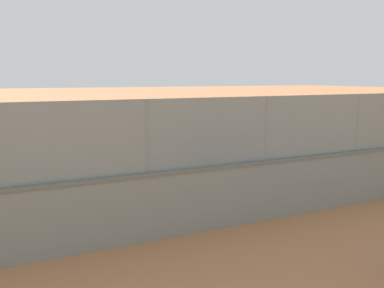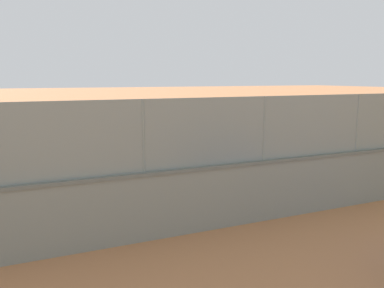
% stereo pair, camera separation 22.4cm
% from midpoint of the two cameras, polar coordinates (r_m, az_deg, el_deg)
% --- Properties ---
extents(ground_plane, '(260.00, 260.00, 0.00)m').
position_cam_midpoint_polar(ground_plane, '(23.23, -4.57, 0.25)').
color(ground_plane, '#B27247').
extents(perimeter_wall, '(32.86, 0.75, 1.62)m').
position_cam_midpoint_polar(perimeter_wall, '(10.69, 10.60, -6.46)').
color(perimeter_wall, gray).
rests_on(perimeter_wall, ground_plane).
extents(fence_panel_on_wall, '(32.26, 0.48, 1.65)m').
position_cam_midpoint_polar(fence_panel_on_wall, '(10.37, 10.88, 2.20)').
color(fence_panel_on_wall, gray).
rests_on(fence_panel_on_wall, perimeter_wall).
extents(player_crossing_court, '(1.20, 0.72, 1.55)m').
position_cam_midpoint_polar(player_crossing_court, '(20.14, -13.40, 1.21)').
color(player_crossing_court, black).
rests_on(player_crossing_court, ground_plane).
extents(player_at_service_line, '(0.80, 0.67, 1.47)m').
position_cam_midpoint_polar(player_at_service_line, '(15.92, 2.88, -0.89)').
color(player_at_service_line, '#B2B2B2').
rests_on(player_at_service_line, ground_plane).
extents(player_foreground_swinging, '(0.92, 0.97, 1.53)m').
position_cam_midpoint_polar(player_foreground_swinging, '(13.98, 4.74, -2.20)').
color(player_foreground_swinging, navy).
rests_on(player_foreground_swinging, ground_plane).
extents(sports_ball, '(0.18, 0.18, 0.18)m').
position_cam_midpoint_polar(sports_ball, '(19.26, -17.14, -1.79)').
color(sports_ball, orange).
rests_on(sports_ball, ground_plane).
extents(courtside_bench, '(1.60, 0.40, 0.87)m').
position_cam_midpoint_polar(courtside_bench, '(14.59, 19.35, -3.97)').
color(courtside_bench, gray).
rests_on(courtside_bench, ground_plane).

